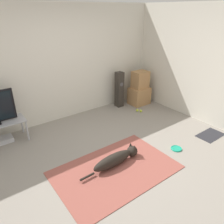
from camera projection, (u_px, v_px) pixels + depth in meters
The scene contains 13 objects.
ground_plane at pixel (113, 161), 3.81m from camera, with size 12.00×12.00×0.00m, color gray.
wall_back at pixel (56, 66), 4.79m from camera, with size 8.00×0.06×2.55m.
wall_right at pixel (210, 67), 4.67m from camera, with size 0.06×8.00×2.55m.
area_rug at pixel (116, 170), 3.59m from camera, with size 1.97×1.28×0.01m.
dog at pixel (117, 159), 3.68m from camera, with size 1.18×0.22×0.25m.
frisbee at pixel (176, 149), 4.13m from camera, with size 0.21×0.21×0.03m.
cardboard_box_lower at pixel (139, 96), 6.03m from camera, with size 0.52×0.41×0.46m.
cardboard_box_upper at pixel (140, 80), 5.86m from camera, with size 0.41×0.32×0.45m.
floor_speaker at pixel (119, 90), 5.78m from camera, with size 0.18×0.19×0.94m.
tennis_ball_by_boxes at pixel (141, 111), 5.60m from camera, with size 0.07×0.07×0.07m.
tennis_ball_near_speaker at pixel (137, 110), 5.63m from camera, with size 0.07×0.07×0.07m.
game_console at pixel (4, 140), 4.34m from camera, with size 0.34×0.25×0.09m.
door_mat at pixel (210, 135), 4.59m from camera, with size 0.60×0.36×0.01m.
Camera 1 is at (-1.86, -2.46, 2.40)m, focal length 35.00 mm.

